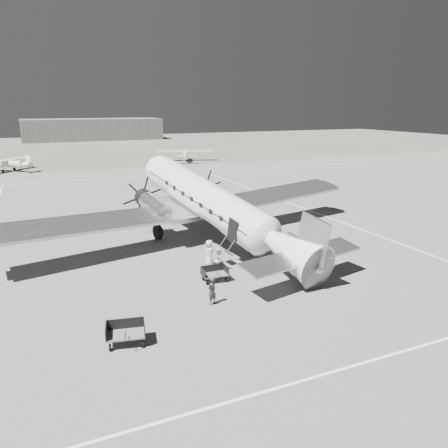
{
  "coord_description": "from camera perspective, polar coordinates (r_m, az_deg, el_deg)",
  "views": [
    {
      "loc": [
        -14.05,
        -26.52,
        10.54
      ],
      "look_at": [
        -1.63,
        1.59,
        2.2
      ],
      "focal_mm": 35.0,
      "sensor_mm": 36.0,
      "label": 1
    }
  ],
  "objects": [
    {
      "name": "taxi_line_horizon",
      "position": [
        68.8,
        -11.82,
        6.05
      ],
      "size": [
        90.0,
        0.15,
        0.01
      ],
      "primitive_type": "cube",
      "color": "white",
      "rests_on": "ground"
    },
    {
      "name": "passenger",
      "position": [
        29.56,
        -1.94,
        -3.82
      ],
      "size": [
        0.69,
        0.96,
        1.84
      ],
      "primitive_type": "imported",
      "rotation": [
        0.0,
        0.0,
        1.45
      ],
      "color": "#B8B9B6",
      "rests_on": "ground"
    },
    {
      "name": "ground_crew",
      "position": [
        24.08,
        -1.59,
        -8.72
      ],
      "size": [
        0.68,
        0.57,
        1.57
      ],
      "primitive_type": "imported",
      "rotation": [
        0.0,
        0.0,
        3.55
      ],
      "color": "#303030",
      "rests_on": "ground"
    },
    {
      "name": "dc3_airliner",
      "position": [
        33.42,
        -1.39,
        2.25
      ],
      "size": [
        36.11,
        28.53,
        6.13
      ],
      "primitive_type": null,
      "rotation": [
        0.0,
        0.0,
        0.21
      ],
      "color": "silver",
      "rests_on": "ground"
    },
    {
      "name": "light_plane_right",
      "position": [
        87.21,
        -5.0,
        8.95
      ],
      "size": [
        13.47,
        12.14,
        2.32
      ],
      "primitive_type": null,
      "rotation": [
        0.0,
        0.0,
        -0.32
      ],
      "color": "silver",
      "rests_on": "ground"
    },
    {
      "name": "hangar_main",
      "position": [
        147.93,
        -16.76,
        11.75
      ],
      "size": [
        42.0,
        14.0,
        6.6
      ],
      "color": "slate",
      "rests_on": "ground"
    },
    {
      "name": "taxi_line_near",
      "position": [
        21.57,
        22.0,
        -15.27
      ],
      "size": [
        60.0,
        0.15,
        0.01
      ],
      "primitive_type": "cube",
      "color": "white",
      "rests_on": "ground"
    },
    {
      "name": "baggage_cart_far",
      "position": [
        20.93,
        -12.72,
        -13.82
      ],
      "size": [
        2.07,
        1.64,
        1.04
      ],
      "primitive_type": null,
      "rotation": [
        0.0,
        0.0,
        -0.2
      ],
      "color": "#5D5D5D",
      "rests_on": "ground"
    },
    {
      "name": "ramp_agent",
      "position": [
        28.69,
        -0.62,
        -4.7
      ],
      "size": [
        0.8,
        0.91,
        1.57
      ],
      "primitive_type": "imported",
      "rotation": [
        0.0,
        0.0,
        1.26
      ],
      "color": "silver",
      "rests_on": "ground"
    },
    {
      "name": "light_plane_left",
      "position": [
        81.05,
        -26.26,
        6.95
      ],
      "size": [
        13.51,
        13.72,
        2.21
      ],
      "primitive_type": null,
      "rotation": [
        0.0,
        0.0,
        0.86
      ],
      "color": "silver",
      "rests_on": "ground"
    },
    {
      "name": "baggage_cart_near",
      "position": [
        27.19,
        -1.24,
        -6.56
      ],
      "size": [
        1.71,
        1.25,
        0.93
      ],
      "primitive_type": null,
      "rotation": [
        0.0,
        0.0,
        -0.05
      ],
      "color": "#5D5D5D",
      "rests_on": "ground"
    },
    {
      "name": "ground",
      "position": [
        31.81,
        3.87,
        -4.21
      ],
      "size": [
        260.0,
        260.0,
        0.0
      ],
      "primitive_type": "plane",
      "color": "slate",
      "rests_on": "ground"
    },
    {
      "name": "grass_infield",
      "position": [
        122.78,
        -17.41,
        9.58
      ],
      "size": [
        260.0,
        90.0,
        0.01
      ],
      "primitive_type": "cube",
      "color": "#636153",
      "rests_on": "ground"
    },
    {
      "name": "taxi_line_right",
      "position": [
        38.64,
        19.85,
        -1.57
      ],
      "size": [
        0.15,
        80.0,
        0.01
      ],
      "primitive_type": "cube",
      "color": "white",
      "rests_on": "ground"
    }
  ]
}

